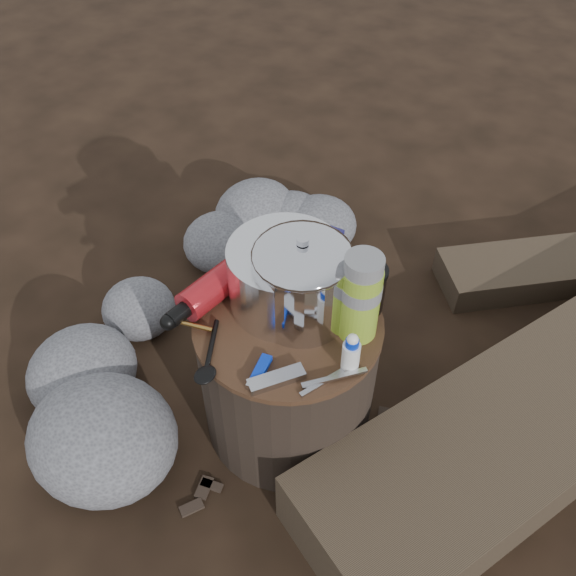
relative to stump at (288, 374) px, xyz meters
The scene contains 15 objects.
ground 0.19m from the stump, ahead, with size 60.00×60.00×0.00m, color black.
stump is the anchor object (origin of this frame).
rock_ring 0.40m from the stump, 154.54° to the left, with size 0.50×1.10×0.22m, color #5D5C62, non-canonical shape.
foil_windscreen 0.27m from the stump, 126.74° to the left, with size 0.25×0.25×0.15m, color white.
camping_pot 0.29m from the stump, 72.45° to the left, with size 0.20×0.20×0.20m, color silver.
fuel_bottle 0.28m from the stump, behind, with size 0.07×0.29×0.07m, color #A6171E, non-canonical shape.
thermos 0.33m from the stump, 21.72° to the left, with size 0.08×0.08×0.21m, color #8FB42C.
travel_mug 0.30m from the stump, 45.68° to the left, with size 0.08×0.08×0.11m, color black.
stuff_sack 0.30m from the stump, 126.32° to the left, with size 0.15×0.12×0.10m, color #CB8600.
food_pouch 0.31m from the stump, 98.56° to the left, with size 0.10×0.02×0.13m, color navy.
lighter 0.24m from the stump, 79.79° to the right, with size 0.02×0.09×0.02m, color #082EC7.
multitool 0.25m from the stump, 65.98° to the right, with size 0.03×0.11×0.02m, color #B4B4BA.
pot_grabber 0.26m from the stump, 30.60° to the right, with size 0.04×0.14×0.01m, color #B4B4BA, non-canonical shape.
spork 0.26m from the stump, 123.11° to the right, with size 0.03×0.16×0.01m, color black, non-canonical shape.
squeeze_bottle 0.29m from the stump, 12.60° to the right, with size 0.04×0.04×0.09m, color white.
Camera 1 is at (0.47, -0.74, 1.37)m, focal length 38.45 mm.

